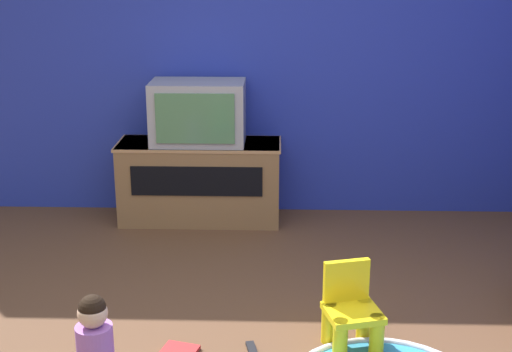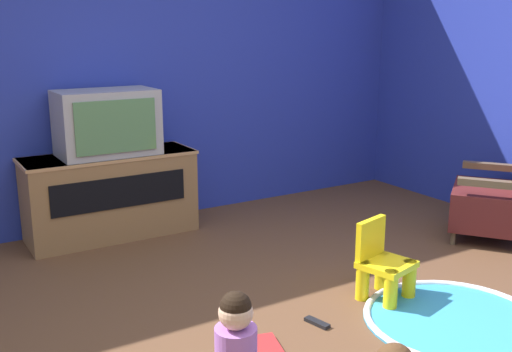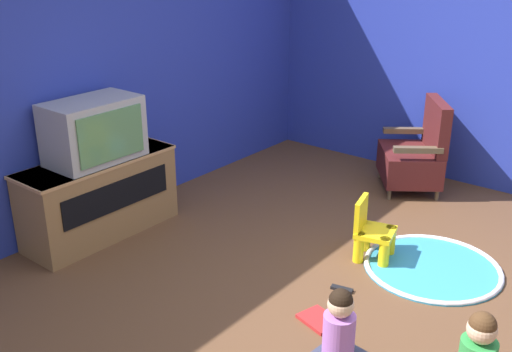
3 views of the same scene
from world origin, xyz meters
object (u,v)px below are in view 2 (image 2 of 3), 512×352
Objects in this scene: book at (262,349)px; remote_control at (317,323)px; television at (107,123)px; black_armchair at (496,195)px; yellow_kid_chair at (383,268)px; tv_cabinet at (111,194)px.

book is 0.40m from remote_control.
television is 0.83× the size of black_armchair.
remote_control is (-1.95, -0.40, -0.32)m from black_armchair.
book is (-0.92, -0.14, -0.17)m from yellow_kid_chair.
book is at bearing 174.34° from yellow_kid_chair.
book is (0.08, -2.02, -0.31)m from tv_cabinet.
black_armchair reaches higher than tv_cabinet.
television is 2.52× the size of book.
yellow_kid_chair reaches higher than remote_control.
television is at bearing 103.63° from yellow_kid_chair.
black_armchair is 3.06× the size of book.
remote_control is (-0.52, -0.07, -0.18)m from yellow_kid_chair.
black_armchair is 1.47m from yellow_kid_chair.
black_armchair is 5.46× the size of remote_control.
black_armchair is 1.86× the size of yellow_kid_chair.
television is (0.00, -0.01, 0.54)m from tv_cabinet.
remote_control is at bearing -64.05° from book.
yellow_kid_chair is (1.00, -1.86, -0.68)m from television.
black_armchair is (2.42, -1.52, -0.53)m from television.
yellow_kid_chair is at bearing -61.91° from tv_cabinet.
book is 1.79× the size of remote_control.
television reaches higher than tv_cabinet.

